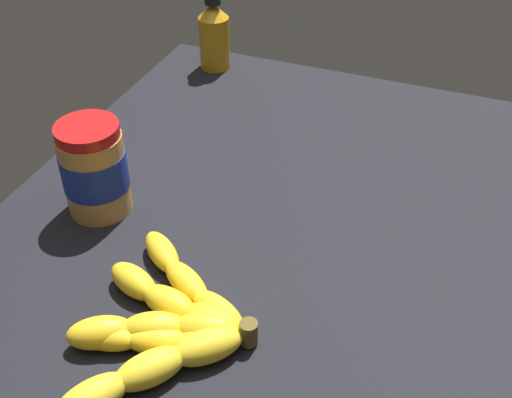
{
  "coord_description": "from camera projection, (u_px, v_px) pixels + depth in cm",
  "views": [
    {
      "loc": [
        62.77,
        21.33,
        55.2
      ],
      "look_at": [
        2.44,
        -2.44,
        3.51
      ],
      "focal_mm": 44.61,
      "sensor_mm": 36.0,
      "label": 1
    }
  ],
  "objects": [
    {
      "name": "banana_bunch",
      "position": [
        165.0,
        325.0,
        0.69
      ],
      "size": [
        28.88,
        20.25,
        3.64
      ],
      "color": "yellow",
      "rests_on": "ground_plane"
    },
    {
      "name": "peanut_butter_jar",
      "position": [
        94.0,
        169.0,
        0.83
      ],
      "size": [
        8.66,
        8.66,
        13.13
      ],
      "color": "#BF8442",
      "rests_on": "ground_plane"
    },
    {
      "name": "ground_plane",
      "position": [
        279.0,
        223.0,
        0.87
      ],
      "size": [
        85.56,
        73.15,
        3.59
      ],
      "primitive_type": "cube",
      "color": "black"
    },
    {
      "name": "honey_bottle",
      "position": [
        214.0,
        34.0,
        1.16
      ],
      "size": [
        5.58,
        5.58,
        14.55
      ],
      "color": "#C68B16",
      "rests_on": "ground_plane"
    }
  ]
}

